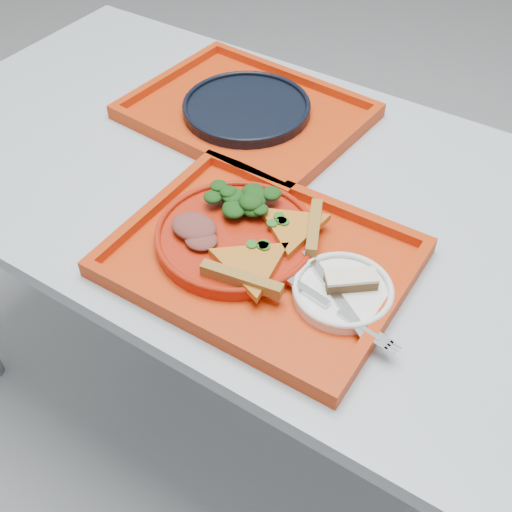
% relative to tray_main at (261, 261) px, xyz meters
% --- Properties ---
extents(ground, '(10.00, 10.00, 0.00)m').
position_rel_tray_main_xyz_m(ground, '(-0.06, 0.18, -0.76)').
color(ground, '#95989E').
rests_on(ground, ground).
extents(table, '(1.60, 0.80, 0.75)m').
position_rel_tray_main_xyz_m(table, '(-0.06, 0.18, -0.08)').
color(table, '#A1A9B4').
rests_on(table, ground).
extents(tray_main, '(0.45, 0.36, 0.01)m').
position_rel_tray_main_xyz_m(tray_main, '(0.00, 0.00, 0.00)').
color(tray_main, '#B72E09').
rests_on(tray_main, table).
extents(tray_far, '(0.47, 0.38, 0.01)m').
position_rel_tray_main_xyz_m(tray_far, '(-0.25, 0.34, 0.00)').
color(tray_far, '#B72E09').
rests_on(tray_far, table).
extents(dinner_plate, '(0.26, 0.26, 0.02)m').
position_rel_tray_main_xyz_m(dinner_plate, '(-0.06, 0.01, 0.02)').
color(dinner_plate, '#A41D0A').
rests_on(dinner_plate, tray_main).
extents(side_plate, '(0.15, 0.15, 0.01)m').
position_rel_tray_main_xyz_m(side_plate, '(0.14, 0.00, 0.01)').
color(side_plate, white).
rests_on(side_plate, tray_main).
extents(navy_plate, '(0.26, 0.26, 0.02)m').
position_rel_tray_main_xyz_m(navy_plate, '(-0.25, 0.34, 0.01)').
color(navy_plate, black).
rests_on(navy_plate, tray_far).
extents(pizza_slice_a, '(0.15, 0.17, 0.02)m').
position_rel_tray_main_xyz_m(pizza_slice_a, '(0.01, -0.04, 0.03)').
color(pizza_slice_a, gold).
rests_on(pizza_slice_a, dinner_plate).
extents(pizza_slice_b, '(0.17, 0.17, 0.02)m').
position_rel_tray_main_xyz_m(pizza_slice_b, '(0.02, 0.07, 0.03)').
color(pizza_slice_b, gold).
rests_on(pizza_slice_b, dinner_plate).
extents(salad_heap, '(0.10, 0.09, 0.05)m').
position_rel_tray_main_xyz_m(salad_heap, '(-0.09, 0.07, 0.05)').
color(salad_heap, black).
rests_on(salad_heap, dinner_plate).
extents(meat_portion, '(0.08, 0.06, 0.02)m').
position_rel_tray_main_xyz_m(meat_portion, '(-0.11, -0.02, 0.04)').
color(meat_portion, brown).
rests_on(meat_portion, dinner_plate).
extents(dessert_bar, '(0.08, 0.07, 0.02)m').
position_rel_tray_main_xyz_m(dessert_bar, '(0.15, 0.01, 0.03)').
color(dessert_bar, '#4F321A').
rests_on(dessert_bar, side_plate).
extents(knife, '(0.16, 0.11, 0.01)m').
position_rel_tray_main_xyz_m(knife, '(0.14, -0.01, 0.02)').
color(knife, silver).
rests_on(knife, side_plate).
extents(fork, '(0.19, 0.05, 0.01)m').
position_rel_tray_main_xyz_m(fork, '(0.16, -0.04, 0.02)').
color(fork, silver).
rests_on(fork, side_plate).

